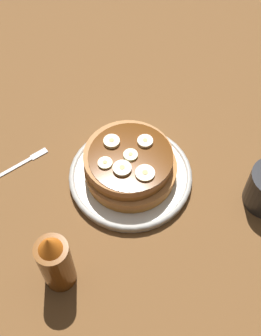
% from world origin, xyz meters
% --- Properties ---
extents(ground_plane, '(1.40, 1.40, 0.03)m').
position_xyz_m(ground_plane, '(0.00, 0.00, -0.01)').
color(ground_plane, brown).
extents(plate, '(0.23, 0.23, 0.02)m').
position_xyz_m(plate, '(0.00, 0.00, 0.01)').
color(plate, silver).
rests_on(plate, ground_plane).
extents(pancake_stack, '(0.17, 0.17, 0.06)m').
position_xyz_m(pancake_stack, '(0.00, 0.00, 0.05)').
color(pancake_stack, '#BF7C35').
rests_on(pancake_stack, plate).
extents(banana_slice_0, '(0.03, 0.03, 0.01)m').
position_xyz_m(banana_slice_0, '(0.00, 0.00, 0.08)').
color(banana_slice_0, '#EAF3B9').
rests_on(banana_slice_0, pancake_stack).
extents(banana_slice_1, '(0.03, 0.03, 0.01)m').
position_xyz_m(banana_slice_1, '(-0.01, -0.04, 0.08)').
color(banana_slice_1, '#FEF3C5').
rests_on(banana_slice_1, pancake_stack).
extents(banana_slice_2, '(0.03, 0.03, 0.01)m').
position_xyz_m(banana_slice_2, '(0.00, 0.05, 0.08)').
color(banana_slice_2, '#F5E6B8').
rests_on(banana_slice_2, pancake_stack).
extents(banana_slice_3, '(0.03, 0.03, 0.01)m').
position_xyz_m(banana_slice_3, '(0.04, -0.00, 0.08)').
color(banana_slice_3, '#FCEBC5').
rests_on(banana_slice_3, pancake_stack).
extents(banana_slice_4, '(0.03, 0.03, 0.01)m').
position_xyz_m(banana_slice_4, '(-0.04, 0.02, 0.08)').
color(banana_slice_4, '#F1EEBA').
rests_on(banana_slice_4, pancake_stack).
extents(banana_slice_5, '(0.03, 0.03, 0.01)m').
position_xyz_m(banana_slice_5, '(-0.03, -0.01, 0.08)').
color(banana_slice_5, '#ECE4C2').
rests_on(banana_slice_5, pancake_stack).
extents(fork, '(0.13, 0.04, 0.01)m').
position_xyz_m(fork, '(-0.11, 0.18, 0.00)').
color(fork, silver).
rests_on(fork, ground_plane).
extents(syrup_bottle, '(0.05, 0.05, 0.15)m').
position_xyz_m(syrup_bottle, '(-0.22, -0.04, 0.07)').
color(syrup_bottle, brown).
rests_on(syrup_bottle, ground_plane).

